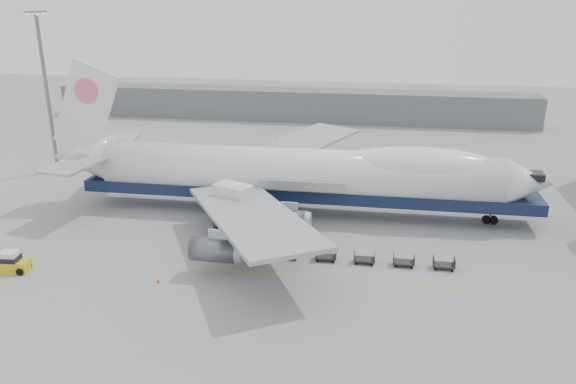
# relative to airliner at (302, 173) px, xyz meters

# --- Properties ---
(ground) EXTENTS (260.00, 260.00, 0.00)m
(ground) POSITION_rel_airliner_xyz_m (-0.64, -12.00, -5.62)
(ground) COLOR gray
(ground) RESTS_ON ground
(apron_line) EXTENTS (60.00, 0.15, 0.01)m
(apron_line) POSITION_rel_airliner_xyz_m (-0.64, -18.00, -5.62)
(apron_line) COLOR gold
(apron_line) RESTS_ON ground
(hangar) EXTENTS (110.00, 8.00, 7.00)m
(hangar) POSITION_rel_airliner_xyz_m (-10.64, 58.00, -2.12)
(hangar) COLOR slate
(hangar) RESTS_ON ground
(floodlight_mast) EXTENTS (2.40, 2.40, 25.43)m
(floodlight_mast) POSITION_rel_airliner_xyz_m (-42.64, 12.00, 8.64)
(floodlight_mast) COLOR slate
(floodlight_mast) RESTS_ON ground
(airliner) EXTENTS (67.00, 55.30, 19.98)m
(airliner) POSITION_rel_airliner_xyz_m (0.00, 0.00, 0.00)
(airliner) COLOR white
(airliner) RESTS_ON ground
(catering_truck) EXTENTS (5.50, 4.76, 6.09)m
(catering_truck) POSITION_rel_airliner_xyz_m (-7.45, -7.48, -2.18)
(catering_truck) COLOR navy
(catering_truck) RESTS_ON ground
(baggage_tug) EXTENTS (3.29, 2.00, 2.29)m
(baggage_tug) POSITION_rel_airliner_xyz_m (-28.12, -21.66, -4.61)
(baggage_tug) COLOR gold
(baggage_tug) RESTS_ON ground
(traffic_cone) EXTENTS (0.37, 0.37, 0.55)m
(traffic_cone) POSITION_rel_airliner_xyz_m (-11.93, -21.60, -5.37)
(traffic_cone) COLOR #DD4C0B
(traffic_cone) RESTS_ON ground
(dolly_0) EXTENTS (2.30, 1.35, 1.30)m
(dolly_0) POSITION_rel_airliner_xyz_m (-8.13, -13.78, -5.09)
(dolly_0) COLOR #2D2D30
(dolly_0) RESTS_ON ground
(dolly_1) EXTENTS (2.30, 1.35, 1.30)m
(dolly_1) POSITION_rel_airliner_xyz_m (-3.90, -13.78, -5.09)
(dolly_1) COLOR #2D2D30
(dolly_1) RESTS_ON ground
(dolly_2) EXTENTS (2.30, 1.35, 1.30)m
(dolly_2) POSITION_rel_airliner_xyz_m (0.34, -13.78, -5.09)
(dolly_2) COLOR #2D2D30
(dolly_2) RESTS_ON ground
(dolly_3) EXTENTS (2.30, 1.35, 1.30)m
(dolly_3) POSITION_rel_airliner_xyz_m (4.57, -13.78, -5.09)
(dolly_3) COLOR #2D2D30
(dolly_3) RESTS_ON ground
(dolly_4) EXTENTS (2.30, 1.35, 1.30)m
(dolly_4) POSITION_rel_airliner_xyz_m (8.80, -13.78, -5.09)
(dolly_4) COLOR #2D2D30
(dolly_4) RESTS_ON ground
(dolly_5) EXTENTS (2.30, 1.35, 1.30)m
(dolly_5) POSITION_rel_airliner_xyz_m (13.03, -13.78, -5.09)
(dolly_5) COLOR #2D2D30
(dolly_5) RESTS_ON ground
(dolly_6) EXTENTS (2.30, 1.35, 1.30)m
(dolly_6) POSITION_rel_airliner_xyz_m (17.27, -13.78, -5.09)
(dolly_6) COLOR #2D2D30
(dolly_6) RESTS_ON ground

